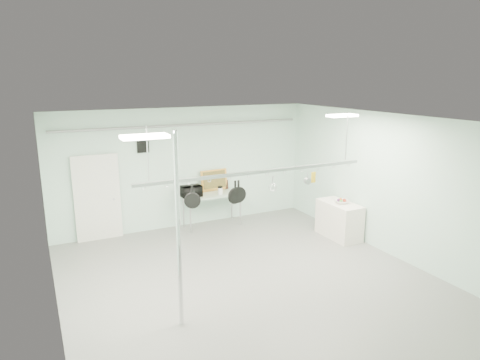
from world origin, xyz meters
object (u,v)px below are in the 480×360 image
side_cabinet (339,220)px  microwave (191,191)px  pot_rack (258,171)px  fruit_bowl (342,202)px  coffee_canister (220,191)px  chrome_pole (179,232)px  skillet_left (192,196)px  skillet_right (238,191)px  prep_table (212,196)px  skillet_mid (235,192)px

side_cabinet → microwave: 3.87m
pot_rack → fruit_bowl: bearing=19.7°
coffee_canister → fruit_bowl: 3.17m
chrome_pole → pot_rack: size_ratio=0.67×
chrome_pole → skillet_left: bearing=57.9°
coffee_canister → fruit_bowl: (2.39, -2.09, -0.05)m
pot_rack → microwave: (-0.19, 3.29, -1.18)m
chrome_pole → side_cabinet: chrome_pole is taller
coffee_canister → chrome_pole: bearing=-121.5°
coffee_canister → skillet_right: bearing=-107.6°
fruit_bowl → prep_table: bearing=139.0°
side_cabinet → pot_rack: (-2.95, -1.10, 1.78)m
pot_rack → coffee_canister: bearing=79.5°
skillet_mid → side_cabinet: bearing=9.0°
fruit_bowl → skillet_mid: (-3.46, -1.06, 0.92)m
side_cabinet → coffee_canister: coffee_canister is taller
prep_table → fruit_bowl: bearing=-41.0°
prep_table → microwave: bearing=-178.5°
coffee_canister → skillet_right: (-1.00, -3.16, 0.88)m
skillet_mid → fruit_bowl: bearing=8.3°
pot_rack → prep_table: bearing=83.1°
coffee_canister → microwave: bearing=170.5°
chrome_pole → skillet_left: (0.56, 0.90, 0.29)m
side_cabinet → fruit_bowl: bearing=-58.6°
fruit_bowl → side_cabinet: bearing=121.4°
chrome_pole → microwave: bearing=67.8°
skillet_right → coffee_canister: bearing=74.1°
microwave → skillet_right: (-0.22, -3.29, 0.82)m
prep_table → fruit_bowl: size_ratio=4.67×
prep_table → coffee_canister: size_ratio=8.91×
skillet_mid → pot_rack: bearing=-8.8°
coffee_canister → skillet_right: size_ratio=0.43×
prep_table → skillet_right: 3.56m
prep_table → skillet_right: size_ratio=3.80×
fruit_bowl → skillet_left: 4.54m
skillet_right → chrome_pole: bearing=-147.1°
prep_table → skillet_right: skillet_right is taller
fruit_bowl → skillet_left: (-4.31, -1.06, 0.94)m
side_cabinet → coffee_canister: 3.18m
fruit_bowl → skillet_left: bearing=-166.1°
skillet_right → skillet_mid: bearing=-178.3°
skillet_left → side_cabinet: bearing=32.9°
prep_table → coffee_canister: coffee_canister is taller
microwave → fruit_bowl: 3.87m
skillet_left → skillet_right: (0.92, 0.00, -0.01)m
prep_table → side_cabinet: (2.55, -2.20, -0.38)m
prep_table → pot_rack: (-0.40, -3.30, 1.40)m
coffee_canister → skillet_right: 3.43m
chrome_pole → skillet_left: 1.10m
chrome_pole → prep_table: chrome_pole is taller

